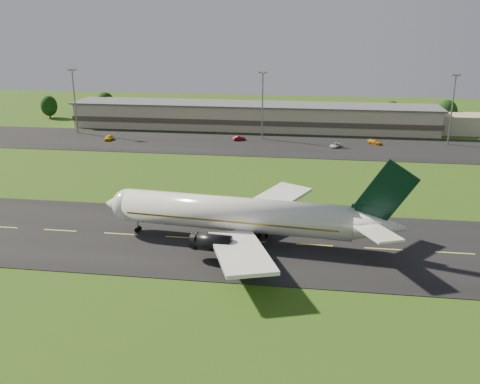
# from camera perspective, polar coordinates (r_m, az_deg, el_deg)

# --- Properties ---
(ground) EXTENTS (360.00, 360.00, 0.00)m
(ground) POSITION_cam_1_polar(r_m,az_deg,el_deg) (91.03, -6.08, -4.90)
(ground) COLOR #284812
(ground) RESTS_ON ground
(taxiway) EXTENTS (220.00, 30.00, 0.10)m
(taxiway) POSITION_cam_1_polar(r_m,az_deg,el_deg) (91.01, -6.08, -4.87)
(taxiway) COLOR black
(taxiway) RESTS_ON ground
(apron) EXTENTS (260.00, 30.00, 0.10)m
(apron) POSITION_cam_1_polar(r_m,az_deg,el_deg) (158.59, 0.25, 5.16)
(apron) COLOR black
(apron) RESTS_ON ground
(airliner) EXTENTS (51.26, 41.98, 15.57)m
(airliner) POSITION_cam_1_polar(r_m,az_deg,el_deg) (87.41, 0.06, -2.49)
(airliner) COLOR white
(airliner) RESTS_ON ground
(terminal) EXTENTS (145.00, 16.00, 8.40)m
(terminal) POSITION_cam_1_polar(r_m,az_deg,el_deg) (180.69, 3.36, 7.99)
(terminal) COLOR tan
(terminal) RESTS_ON ground
(light_mast_west) EXTENTS (2.40, 1.20, 20.35)m
(light_mast_west) POSITION_cam_1_polar(r_m,az_deg,el_deg) (179.78, -17.28, 10.00)
(light_mast_west) COLOR gray
(light_mast_west) RESTS_ON ground
(light_mast_centre) EXTENTS (2.40, 1.20, 20.35)m
(light_mast_centre) POSITION_cam_1_polar(r_m,az_deg,el_deg) (163.54, 2.42, 10.06)
(light_mast_centre) COLOR gray
(light_mast_centre) RESTS_ON ground
(light_mast_east) EXTENTS (2.40, 1.20, 20.35)m
(light_mast_east) POSITION_cam_1_polar(r_m,az_deg,el_deg) (167.21, 21.76, 8.99)
(light_mast_east) COLOR gray
(light_mast_east) RESTS_ON ground
(tree_line) EXTENTS (199.08, 8.15, 10.00)m
(tree_line) POSITION_cam_1_polar(r_m,az_deg,el_deg) (189.90, 13.04, 8.36)
(tree_line) COLOR black
(tree_line) RESTS_ON ground
(service_vehicle_a) EXTENTS (2.05, 4.55, 1.52)m
(service_vehicle_a) POSITION_cam_1_polar(r_m,az_deg,el_deg) (168.14, -13.83, 5.66)
(service_vehicle_a) COLOR yellow
(service_vehicle_a) RESTS_ON apron
(service_vehicle_b) EXTENTS (4.01, 3.00, 1.26)m
(service_vehicle_b) POSITION_cam_1_polar(r_m,az_deg,el_deg) (162.98, -0.10, 5.76)
(service_vehicle_b) COLOR maroon
(service_vehicle_b) RESTS_ON apron
(service_vehicle_c) EXTENTS (3.51, 4.82, 1.22)m
(service_vehicle_c) POSITION_cam_1_polar(r_m,az_deg,el_deg) (156.50, 10.14, 4.95)
(service_vehicle_c) COLOR white
(service_vehicle_c) RESTS_ON apron
(service_vehicle_d) EXTENTS (4.47, 4.31, 1.28)m
(service_vehicle_d) POSITION_cam_1_polar(r_m,az_deg,el_deg) (162.79, 14.19, 5.20)
(service_vehicle_d) COLOR orange
(service_vehicle_d) RESTS_ON apron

